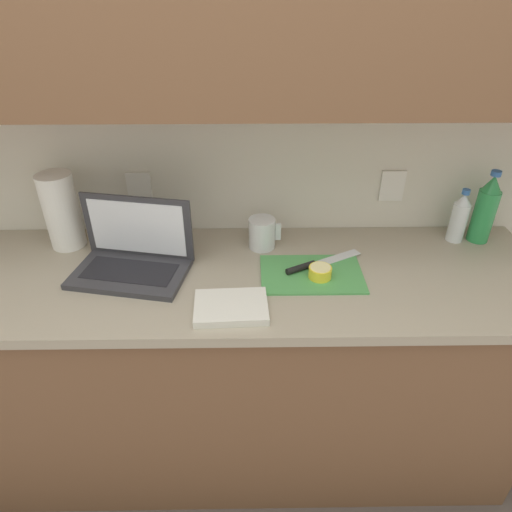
# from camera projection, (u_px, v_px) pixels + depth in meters

# --- Properties ---
(ground_plane) EXTENTS (12.00, 12.00, 0.00)m
(ground_plane) POSITION_uv_depth(u_px,v_px,m) (225.00, 442.00, 2.03)
(ground_plane) COLOR #564C47
(ground_plane) RESTS_ON ground
(wall_back) EXTENTS (5.20, 0.38, 2.60)m
(wall_back) POSITION_uv_depth(u_px,v_px,m) (210.00, 55.00, 1.40)
(wall_back) COLOR silver
(wall_back) RESTS_ON ground_plane
(counter_unit) EXTENTS (2.27, 0.63, 0.91)m
(counter_unit) POSITION_uv_depth(u_px,v_px,m) (216.00, 367.00, 1.78)
(counter_unit) COLOR brown
(counter_unit) RESTS_ON ground_plane
(laptop) EXTENTS (0.41, 0.30, 0.24)m
(laptop) POSITION_uv_depth(u_px,v_px,m) (133.00, 255.00, 1.53)
(laptop) COLOR #333338
(laptop) RESTS_ON counter_unit
(cutting_board) EXTENTS (0.34, 0.23, 0.01)m
(cutting_board) POSITION_uv_depth(u_px,v_px,m) (312.00, 274.00, 1.53)
(cutting_board) COLOR #4C9E51
(cutting_board) RESTS_ON counter_unit
(knife) EXTENTS (0.28, 0.17, 0.02)m
(knife) POSITION_uv_depth(u_px,v_px,m) (311.00, 265.00, 1.56)
(knife) COLOR silver
(knife) RESTS_ON cutting_board
(lemon_half_cut) EXTENTS (0.08, 0.08, 0.04)m
(lemon_half_cut) POSITION_uv_depth(u_px,v_px,m) (320.00, 272.00, 1.50)
(lemon_half_cut) COLOR yellow
(lemon_half_cut) RESTS_ON cutting_board
(bottle_green_soda) EXTENTS (0.06, 0.06, 0.21)m
(bottle_green_soda) POSITION_uv_depth(u_px,v_px,m) (459.00, 218.00, 1.68)
(bottle_green_soda) COLOR silver
(bottle_green_soda) RESTS_ON counter_unit
(bottle_oil_tall) EXTENTS (0.08, 0.08, 0.28)m
(bottle_oil_tall) POSITION_uv_depth(u_px,v_px,m) (485.00, 209.00, 1.66)
(bottle_oil_tall) COLOR #2D934C
(bottle_oil_tall) RESTS_ON counter_unit
(measuring_cup) EXTENTS (0.12, 0.10, 0.11)m
(measuring_cup) POSITION_uv_depth(u_px,v_px,m) (262.00, 233.00, 1.66)
(measuring_cup) COLOR silver
(measuring_cup) RESTS_ON counter_unit
(paper_towel_roll) EXTENTS (0.12, 0.12, 0.28)m
(paper_towel_roll) POSITION_uv_depth(u_px,v_px,m) (62.00, 211.00, 1.63)
(paper_towel_roll) COLOR white
(paper_towel_roll) RESTS_ON counter_unit
(dish_towel) EXTENTS (0.23, 0.17, 0.02)m
(dish_towel) POSITION_uv_depth(u_px,v_px,m) (231.00, 307.00, 1.37)
(dish_towel) COLOR silver
(dish_towel) RESTS_ON counter_unit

